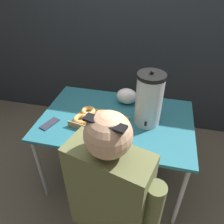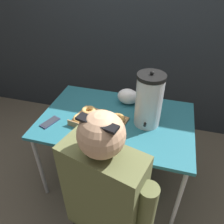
# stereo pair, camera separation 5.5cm
# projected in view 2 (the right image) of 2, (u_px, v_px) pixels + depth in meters

# --- Properties ---
(ground_plane) EXTENTS (12.00, 12.00, 0.00)m
(ground_plane) POSITION_uv_depth(u_px,v_px,m) (115.00, 175.00, 2.21)
(ground_plane) COLOR brown
(back_wall) EXTENTS (6.00, 0.11, 2.42)m
(back_wall) POSITION_uv_depth(u_px,v_px,m) (141.00, 25.00, 2.29)
(back_wall) COLOR #23282D
(back_wall) RESTS_ON ground
(folding_table) EXTENTS (1.23, 0.81, 0.73)m
(folding_table) POSITION_uv_depth(u_px,v_px,m) (116.00, 123.00, 1.81)
(folding_table) COLOR #236675
(folding_table) RESTS_ON ground
(donut_box) EXTENTS (0.45, 0.35, 0.05)m
(donut_box) POSITION_uv_depth(u_px,v_px,m) (99.00, 120.00, 1.73)
(donut_box) COLOR tan
(donut_box) RESTS_ON folding_table
(coffee_urn) EXTENTS (0.21, 0.23, 0.45)m
(coffee_urn) POSITION_uv_depth(u_px,v_px,m) (149.00, 100.00, 1.62)
(coffee_urn) COLOR silver
(coffee_urn) RESTS_ON folding_table
(cell_phone) EXTENTS (0.12, 0.17, 0.01)m
(cell_phone) POSITION_uv_depth(u_px,v_px,m) (50.00, 122.00, 1.74)
(cell_phone) COLOR #2D334C
(cell_phone) RESTS_ON folding_table
(plastic_bag) EXTENTS (0.18, 0.13, 0.14)m
(plastic_bag) POSITION_uv_depth(u_px,v_px,m) (128.00, 97.00, 1.93)
(plastic_bag) COLOR white
(plastic_bag) RESTS_ON folding_table
(person_seated) EXTENTS (0.55, 0.31, 1.31)m
(person_seated) POSITION_uv_depth(u_px,v_px,m) (104.00, 210.00, 1.25)
(person_seated) COLOR #33332D
(person_seated) RESTS_ON ground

